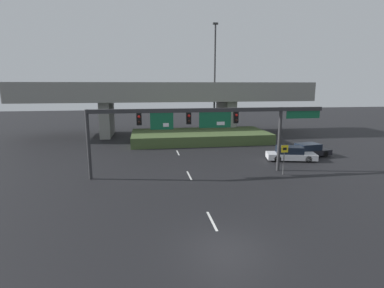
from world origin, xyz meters
TOP-DOWN VIEW (x-y plane):
  - ground_plane at (0.00, 0.00)m, footprint 160.00×160.00m
  - lane_markings at (0.00, 15.63)m, footprint 0.14×27.94m
  - signal_gantry at (1.33, 11.62)m, footprint 19.47×0.44m
  - speed_limit_sign at (7.74, 10.35)m, footprint 0.60×0.11m
  - highway_light_pole_near at (6.33, 29.74)m, footprint 0.70×0.36m
  - overpass_bridge at (0.00, 32.93)m, footprint 42.11×8.82m
  - grass_embankment at (3.65, 26.36)m, footprint 17.72×8.12m
  - parked_sedan_near_right at (10.63, 14.82)m, footprint 4.99×2.81m
  - parked_sedan_mid_right at (13.33, 16.14)m, footprint 4.62×2.44m

SIDE VIEW (x-z plane):
  - ground_plane at x=0.00m, z-range 0.00..0.00m
  - lane_markings at x=0.00m, z-range 0.00..0.01m
  - parked_sedan_mid_right at x=13.33m, z-range -0.05..1.31m
  - grass_embankment at x=3.65m, z-range 0.00..1.28m
  - parked_sedan_near_right at x=10.63m, z-range -0.05..1.35m
  - speed_limit_sign at x=7.74m, z-range 0.39..2.95m
  - signal_gantry at x=1.33m, z-range 1.83..7.32m
  - overpass_bridge at x=0.00m, z-range 1.65..9.35m
  - highway_light_pole_near at x=6.33m, z-range 0.38..15.99m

